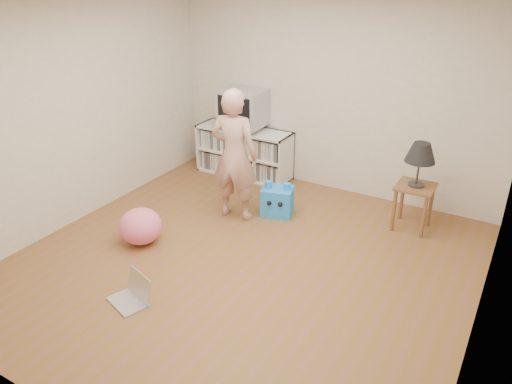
{
  "coord_description": "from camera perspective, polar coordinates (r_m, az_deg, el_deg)",
  "views": [
    {
      "loc": [
        2.34,
        -3.73,
        2.93
      ],
      "look_at": [
        -0.07,
        0.4,
        0.65
      ],
      "focal_mm": 35.0,
      "sensor_mm": 36.0,
      "label": 1
    }
  ],
  "objects": [
    {
      "name": "laptop",
      "position": [
        4.88,
        -13.84,
        -11.23
      ],
      "size": [
        0.45,
        0.4,
        0.26
      ],
      "rotation": [
        0.0,
        0.0,
        -0.32
      ],
      "color": "silver",
      "rests_on": "ground"
    },
    {
      "name": "plush_pink",
      "position": [
        5.7,
        -13.06,
        -3.84
      ],
      "size": [
        0.57,
        0.57,
        0.4
      ],
      "primitive_type": "ellipsoid",
      "rotation": [
        0.0,
        0.0,
        -0.23
      ],
      "color": "#EA6787",
      "rests_on": "ground"
    },
    {
      "name": "table_lamp",
      "position": [
        5.83,
        18.31,
        4.2
      ],
      "size": [
        0.34,
        0.34,
        0.52
      ],
      "color": "#333333",
      "rests_on": "side_table"
    },
    {
      "name": "walls",
      "position": [
        4.7,
        -1.74,
        5.16
      ],
      "size": [
        4.52,
        4.52,
        2.6
      ],
      "color": "silver",
      "rests_on": "ground"
    },
    {
      "name": "media_unit",
      "position": [
        7.25,
        -1.28,
        4.62
      ],
      "size": [
        1.4,
        0.45,
        0.7
      ],
      "color": "white",
      "rests_on": "ground"
    },
    {
      "name": "crt_tv",
      "position": [
        7.02,
        -1.42,
        9.68
      ],
      "size": [
        0.6,
        0.53,
        0.5
      ],
      "color": "#A4A4A9",
      "rests_on": "dvd_deck"
    },
    {
      "name": "ground",
      "position": [
        5.29,
        -1.55,
        -8.16
      ],
      "size": [
        4.5,
        4.5,
        0.0
      ],
      "primitive_type": "plane",
      "color": "brown",
      "rests_on": "ground"
    },
    {
      "name": "side_table",
      "position": [
        6.03,
        17.64,
        -0.45
      ],
      "size": [
        0.42,
        0.42,
        0.55
      ],
      "color": "brown",
      "rests_on": "ground"
    },
    {
      "name": "dvd_deck",
      "position": [
        7.11,
        -1.38,
        7.48
      ],
      "size": [
        0.45,
        0.35,
        0.07
      ],
      "primitive_type": "cube",
      "color": "gray",
      "rests_on": "media_unit"
    },
    {
      "name": "person",
      "position": [
        5.87,
        -2.47,
        4.2
      ],
      "size": [
        0.63,
        0.46,
        1.6
      ],
      "primitive_type": "imported",
      "rotation": [
        0.0,
        0.0,
        3.27
      ],
      "color": "tan",
      "rests_on": "ground"
    },
    {
      "name": "plush_blue",
      "position": [
        6.16,
        2.45,
        -1.01
      ],
      "size": [
        0.44,
        0.39,
        0.43
      ],
      "rotation": [
        0.0,
        0.0,
        0.27
      ],
      "color": "#1F8AFE",
      "rests_on": "ground"
    }
  ]
}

